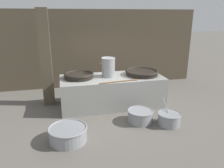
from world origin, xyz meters
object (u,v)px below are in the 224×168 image
stock_pot (108,67)px  giant_wok_far (142,72)px  prep_bowl_meat (68,133)px  prep_bowl_vegetables (169,118)px  cook (108,75)px  giant_wok_near (79,75)px  prep_bowl_extra (140,116)px

stock_pot → giant_wok_far: bearing=-3.5°
stock_pot → prep_bowl_meat: size_ratio=0.67×
giant_wok_far → prep_bowl_vegetables: size_ratio=1.33×
cook → giant_wok_near: bearing=24.4°
giant_wok_near → prep_bowl_extra: bearing=-44.5°
giant_wok_near → prep_bowl_vegetables: 3.16m
stock_pot → cook: stock_pot is taller
giant_wok_near → prep_bowl_meat: (-0.50, -2.12, -0.89)m
giant_wok_near → stock_pot: 1.02m
giant_wok_near → prep_bowl_extra: (1.60, -1.57, -0.89)m
cook → prep_bowl_vegetables: 3.09m
prep_bowl_vegetables → prep_bowl_meat: size_ratio=0.89×
giant_wok_near → prep_bowl_vegetables: giant_wok_near is taller
stock_pot → prep_bowl_extra: size_ratio=0.86×
stock_pot → giant_wok_near: bearing=178.1°
giant_wok_near → prep_bowl_meat: giant_wok_near is taller
prep_bowl_meat → stock_pot: bearing=54.5°
giant_wok_far → prep_bowl_extra: bearing=-110.9°
prep_bowl_vegetables → giant_wok_far: bearing=95.6°
giant_wok_near → cook: (1.17, 0.87, -0.29)m
giant_wok_far → cook: 1.42m
stock_pot → cook: bearing=78.7°
giant_wok_far → stock_pot: stock_pot is taller
prep_bowl_vegetables → prep_bowl_meat: (-2.84, -0.20, 0.01)m
prep_bowl_vegetables → prep_bowl_extra: prep_bowl_vegetables is taller
giant_wok_far → prep_bowl_extra: size_ratio=1.52×
giant_wok_near → stock_pot: size_ratio=1.50×
cook → prep_bowl_meat: (-1.67, -2.99, -0.60)m
prep_bowl_vegetables → prep_bowl_meat: 2.85m
cook → prep_bowl_meat: size_ratio=1.54×
giant_wok_far → prep_bowl_extra: 1.81m
giant_wok_near → prep_bowl_vegetables: size_ratio=1.12×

